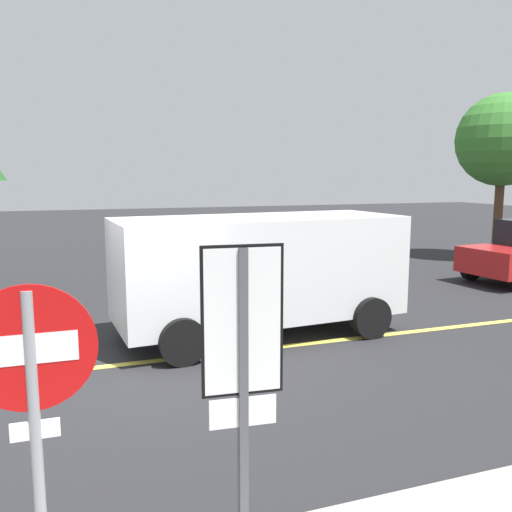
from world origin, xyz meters
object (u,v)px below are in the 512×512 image
at_px(stop_sign, 34,408).
at_px(speed_limit_sign, 243,360).
at_px(tree_centre_verge, 503,141).
at_px(white_van, 261,267).

bearing_deg(stop_sign, speed_limit_sign, -3.34).
distance_m(speed_limit_sign, tree_centre_verge, 17.55).
distance_m(stop_sign, tree_centre_verge, 18.49).
height_order(stop_sign, tree_centre_verge, tree_centre_verge).
relative_size(stop_sign, speed_limit_sign, 0.93).
relative_size(stop_sign, tree_centre_verge, 0.41).
bearing_deg(white_van, speed_limit_sign, -110.91).
xyz_separation_m(speed_limit_sign, white_van, (2.27, 5.94, -0.50)).
relative_size(white_van, tree_centre_verge, 0.94).
height_order(speed_limit_sign, tree_centre_verge, tree_centre_verge).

